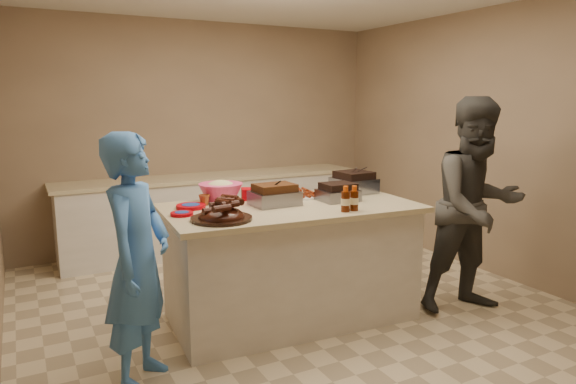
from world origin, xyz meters
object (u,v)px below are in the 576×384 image
roasting_pan (354,192)px  guest_gray (470,308)px  coleslaw_bowl (221,201)px  plastic_cup (205,205)px  guest_blue (144,380)px  bbq_bottle_b (354,210)px  rib_platter (222,220)px  mustard_bottle (280,205)px  bbq_bottle_a (345,212)px  island (291,317)px

roasting_pan → guest_gray: 1.42m
coleslaw_bowl → guest_gray: size_ratio=0.20×
plastic_cup → guest_blue: size_ratio=0.06×
coleslaw_bowl → plastic_cup: (-0.18, -0.10, 0.00)m
bbq_bottle_b → guest_gray: 1.48m
plastic_cup → rib_platter: bearing=-96.5°
guest_blue → guest_gray: bearing=-57.9°
coleslaw_bowl → mustard_bottle: 0.53m
bbq_bottle_b → coleslaw_bowl: bearing=132.8°
bbq_bottle_a → mustard_bottle: (-0.33, 0.44, -0.00)m
roasting_pan → bbq_bottle_a: bearing=-133.1°
coleslaw_bowl → bbq_bottle_b: (0.77, -0.83, 0.00)m
island → bbq_bottle_b: bbq_bottle_b is taller
bbq_bottle_b → plastic_cup: 1.19m
bbq_bottle_b → mustard_bottle: (-0.41, 0.43, 0.00)m
bbq_bottle_a → bbq_bottle_b: (0.08, 0.01, -0.00)m
bbq_bottle_b → roasting_pan: bearing=55.1°
bbq_bottle_b → mustard_bottle: 0.60m
bbq_bottle_b → guest_blue: (-1.64, -0.01, -0.95)m
roasting_pan → rib_platter: bearing=-166.2°
bbq_bottle_b → guest_gray: bearing=-9.1°
roasting_pan → coleslaw_bowl: (-1.21, 0.20, 0.00)m
rib_platter → bbq_bottle_b: size_ratio=2.27×
rib_platter → guest_blue: (-0.63, -0.19, -0.95)m
roasting_pan → plastic_cup: size_ratio=3.65×
plastic_cup → guest_gray: (2.07, -0.91, -0.95)m
island → bbq_bottle_b: 1.08m
island → roasting_pan: bearing=20.8°
roasting_pan → guest_gray: (0.68, -0.81, -0.95)m
island → mustard_bottle: size_ratio=17.63×
bbq_bottle_a → guest_blue: bearing=-179.7°
roasting_pan → bbq_bottle_b: (-0.44, -0.63, 0.00)m
rib_platter → coleslaw_bowl: bearing=69.7°
island → coleslaw_bowl: size_ratio=5.47×
rib_platter → plastic_cup: 0.55m
bbq_bottle_b → guest_blue: 1.89m
island → coleslaw_bowl: bearing=139.2°
guest_blue → bbq_bottle_a: bearing=-54.2°
bbq_bottle_b → mustard_bottle: bbq_bottle_b is taller
bbq_bottle_a → bbq_bottle_b: 0.08m
coleslaw_bowl → bbq_bottle_b: 1.13m
island → plastic_cup: bearing=155.4°
island → roasting_pan: size_ratio=6.05×
rib_platter → coleslaw_bowl: coleslaw_bowl is taller
island → guest_gray: island is taller
rib_platter → mustard_bottle: rib_platter is taller
island → plastic_cup: (-0.61, 0.33, 0.95)m
rib_platter → bbq_bottle_a: 0.94m
rib_platter → guest_blue: size_ratio=0.27×
rib_platter → guest_blue: 1.16m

